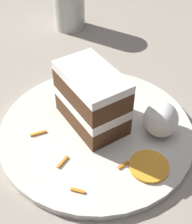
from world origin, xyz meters
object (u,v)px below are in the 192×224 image
(cake_slice, at_px, (92,97))
(cream_dollop, at_px, (161,119))
(drinking_glass, at_px, (69,6))
(orange_garnish, at_px, (149,166))
(plate, at_px, (96,130))

(cake_slice, distance_m, cream_dollop, 0.11)
(cake_slice, distance_m, drinking_glass, 0.34)
(cream_dollop, height_order, orange_garnish, cream_dollop)
(plate, distance_m, cake_slice, 0.06)
(cream_dollop, xyz_separation_m, drinking_glass, (0.33, 0.21, 0.02))
(cake_slice, height_order, cream_dollop, cake_slice)
(cake_slice, xyz_separation_m, drinking_glass, (0.32, 0.11, -0.01))
(orange_garnish, bearing_deg, cream_dollop, -10.32)
(cake_slice, relative_size, cream_dollop, 2.27)
(plate, relative_size, orange_garnish, 5.44)
(cream_dollop, bearing_deg, orange_garnish, 169.68)
(cake_slice, xyz_separation_m, orange_garnish, (-0.08, -0.09, -0.04))
(plate, distance_m, drinking_glass, 0.36)
(orange_garnish, height_order, drinking_glass, drinking_glass)
(plate, distance_m, cream_dollop, 0.10)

